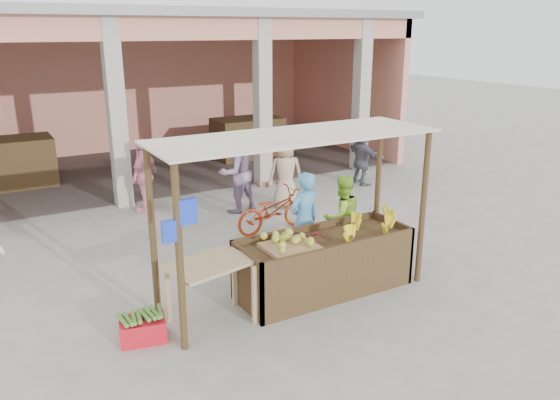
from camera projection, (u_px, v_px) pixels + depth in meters
ground at (295, 298)px, 7.93m from camera, size 60.00×60.00×0.00m
market_building at (124, 70)px, 14.53m from camera, size 14.40×6.40×4.20m
fruit_stall at (324, 266)px, 8.04m from camera, size 2.60×0.95×0.80m
stall_awning at (293, 165)px, 7.38m from camera, size 4.09×1.35×2.39m
banana_heap at (368, 226)px, 8.19m from camera, size 1.23×0.67×0.22m
melon_tray at (290, 243)px, 7.58m from camera, size 0.72×0.63×0.19m
berry_heap at (316, 237)px, 7.87m from camera, size 0.44×0.36×0.14m
side_table at (210, 273)px, 7.05m from camera, size 1.20×0.92×0.87m
papaya_pile at (209, 255)px, 6.97m from camera, size 0.77×0.44×0.22m
red_crate at (143, 329)px, 6.82m from camera, size 0.63×0.51×0.29m
plantain_bundle at (142, 316)px, 6.77m from camera, size 0.45×0.32×0.09m
produce_sacks at (268, 175)px, 13.55m from camera, size 0.92×0.69×0.56m
vendor_blue at (304, 217)px, 8.73m from camera, size 0.69×0.55×1.70m
vendor_green at (342, 215)px, 9.13m from camera, size 0.75×0.45×1.52m
motorcycle at (273, 209)px, 10.44m from camera, size 0.71×1.71×0.87m
shopper_b at (144, 173)px, 11.46m from camera, size 1.07×1.07×1.68m
shopper_c at (286, 169)px, 11.75m from camera, size 0.94×0.76×1.69m
shopper_d at (362, 154)px, 13.54m from camera, size 0.70×1.49×1.56m
shopper_f at (237, 169)px, 11.44m from camera, size 0.98×0.65×1.87m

